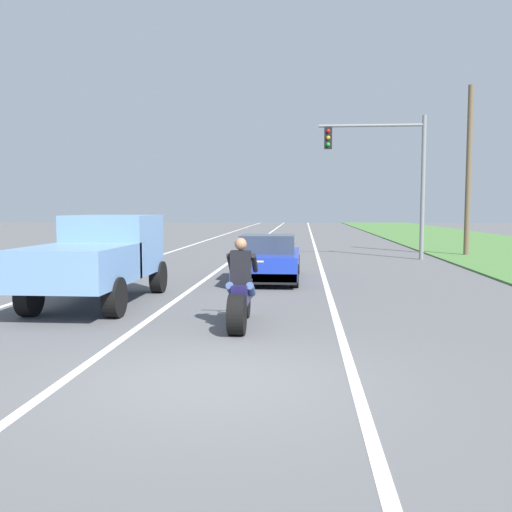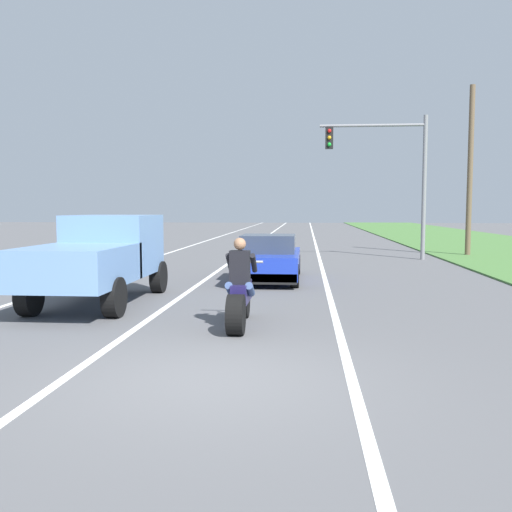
% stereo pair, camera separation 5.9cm
% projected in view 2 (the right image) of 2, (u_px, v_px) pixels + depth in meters
% --- Properties ---
extents(ground_plane, '(160.00, 160.00, 0.00)m').
position_uv_depth(ground_plane, '(208.00, 379.00, 7.08)').
color(ground_plane, '#565659').
extents(lane_stripe_left_solid, '(0.14, 120.00, 0.01)m').
position_uv_depth(lane_stripe_left_solid, '(169.00, 253.00, 27.40)').
color(lane_stripe_left_solid, white).
rests_on(lane_stripe_left_solid, ground).
extents(lane_stripe_right_solid, '(0.14, 120.00, 0.01)m').
position_uv_depth(lane_stripe_right_solid, '(318.00, 254.00, 26.77)').
color(lane_stripe_right_solid, white).
rests_on(lane_stripe_right_solid, ground).
extents(lane_stripe_centre_dashed, '(0.14, 120.00, 0.01)m').
position_uv_depth(lane_stripe_centre_dashed, '(243.00, 253.00, 27.09)').
color(lane_stripe_centre_dashed, white).
rests_on(lane_stripe_centre_dashed, ground).
extents(motorcycle_with_rider, '(0.70, 2.21, 1.62)m').
position_uv_depth(motorcycle_with_rider, '(240.00, 295.00, 10.10)').
color(motorcycle_with_rider, black).
rests_on(motorcycle_with_rider, ground).
extents(sports_car_blue, '(1.84, 4.30, 1.37)m').
position_uv_depth(sports_car_blue, '(269.00, 259.00, 16.82)').
color(sports_car_blue, '#1E38B2').
rests_on(sports_car_blue, ground).
extents(pickup_truck_left_lane_light_blue, '(2.02, 4.80, 1.98)m').
position_uv_depth(pickup_truck_left_lane_light_blue, '(100.00, 254.00, 12.68)').
color(pickup_truck_left_lane_light_blue, '#6B93C6').
rests_on(pickup_truck_left_lane_light_blue, ground).
extents(traffic_light_mast_near, '(4.45, 0.34, 6.00)m').
position_uv_depth(traffic_light_mast_near, '(392.00, 164.00, 23.56)').
color(traffic_light_mast_near, gray).
rests_on(traffic_light_mast_near, ground).
extents(utility_pole_roadside, '(0.24, 0.24, 7.61)m').
position_uv_depth(utility_pole_roadside, '(470.00, 171.00, 25.23)').
color(utility_pole_roadside, brown).
rests_on(utility_pole_roadside, ground).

